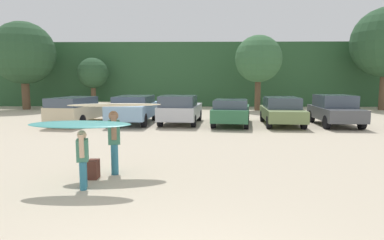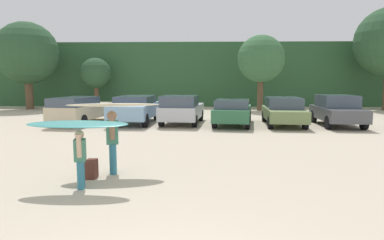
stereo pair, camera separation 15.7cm
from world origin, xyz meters
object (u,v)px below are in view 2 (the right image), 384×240
Objects in this scene: parked_car_forest_green at (233,111)px; backpack_dropped at (91,169)px; parked_car_silver at (182,109)px; surfboard_teal at (77,124)px; parked_car_champagne at (81,109)px; person_adult at (112,138)px; parked_car_dark_gray at (337,110)px; parked_car_sky_blue at (136,108)px; parked_car_olive_green at (283,111)px; surfboard_cream at (113,105)px; person_child at (80,156)px.

backpack_dropped is at bearing 164.94° from parked_car_forest_green.
parked_car_silver is 10.81m from surfboard_teal.
parked_car_silver is (5.40, 0.05, 0.00)m from parked_car_champagne.
person_adult is at bearing 165.93° from parked_car_forest_green.
person_adult reaches higher than parked_car_champagne.
parked_car_forest_green is 1.13× the size of parked_car_dark_gray.
parked_car_olive_green is at bearing -90.92° from parked_car_sky_blue.
parked_car_sky_blue reaches higher than surfboard_teal.
parked_car_champagne is 10.72m from parked_car_olive_green.
parked_car_champagne is 11.31m from surfboard_teal.
parked_car_silver is at bearing -111.47° from person_adult.
parked_car_dark_gray is at bearing -90.64° from parked_car_sky_blue.
surfboard_cream is at bearing -110.92° from surfboard_teal.
surfboard_teal is (-0.43, -1.20, 0.51)m from person_adult.
backpack_dropped is (3.85, -9.92, -0.57)m from parked_car_champagne.
person_adult is 1.30m from person_child.
parked_car_dark_gray reaches higher than backpack_dropped.
parked_car_silver reaches higher than surfboard_teal.
parked_car_sky_blue is 9.85m from person_adult.
parked_car_olive_green is 11.91m from backpack_dropped.
parked_car_olive_green is 1.08× the size of parked_car_dark_gray.
person_child is (-9.55, -10.34, -0.09)m from parked_car_dark_gray.
parked_car_forest_green is 10.48m from backpack_dropped.
parked_car_olive_green is at bearing -78.16° from parked_car_forest_green.
surfboard_cream is (4.29, -9.39, 0.94)m from parked_car_champagne.
parked_car_sky_blue is at bearing 91.61° from parked_car_forest_green.
person_child is at bearing -171.97° from parked_car_sky_blue.
surfboard_teal is (-4.27, -10.29, 0.68)m from parked_car_forest_green.
parked_car_sky_blue is 1.09× the size of parked_car_silver.
surfboard_teal is at bearing -92.50° from backpack_dropped.
parked_car_forest_green is (5.21, -0.66, -0.10)m from parked_car_sky_blue.
backpack_dropped is at bearing 177.28° from parked_car_silver.
surfboard_cream reaches higher than parked_car_sky_blue.
parked_car_forest_green is at bearing -94.34° from parked_car_sky_blue.
person_child is at bearing 140.30° from parked_car_dark_gray.
parked_car_silver is at bearing -98.77° from surfboard_teal.
parked_car_dark_gray reaches higher than parked_car_silver.
parked_car_sky_blue reaches higher than parked_car_olive_green.
person_adult is at bearing -147.36° from parked_car_champagne.
person_child is at bearing 149.50° from surfboard_teal.
parked_car_forest_green is 1.91× the size of surfboard_cream.
person_child is at bearing -88.45° from backpack_dropped.
parked_car_forest_green is (2.68, -0.39, -0.07)m from parked_car_silver.
surfboard_cream is at bearing -122.62° from person_child.
parked_car_dark_gray is at bearing -83.01° from parked_car_champagne.
surfboard_teal reaches higher than backpack_dropped.
parked_car_forest_green is 2.63m from parked_car_olive_green.
surfboard_teal is (-0.05, 0.03, 0.68)m from person_child.
parked_car_sky_blue is 10.22× the size of backpack_dropped.
parked_car_silver reaches higher than parked_car_forest_green.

